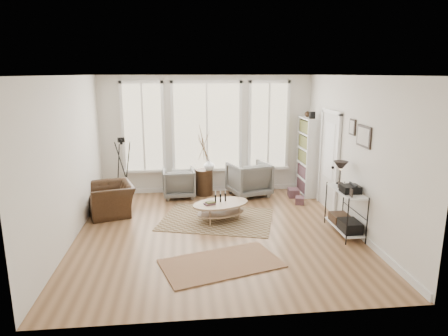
{
  "coord_description": "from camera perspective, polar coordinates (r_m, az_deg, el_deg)",
  "views": [
    {
      "loc": [
        -0.62,
        -7.07,
        2.93
      ],
      "look_at": [
        0.2,
        0.6,
        1.1
      ],
      "focal_mm": 32.0,
      "sensor_mm": 36.0,
      "label": 1
    }
  ],
  "objects": [
    {
      "name": "wall_art",
      "position": [
        7.59,
        18.95,
        4.64
      ],
      "size": [
        0.04,
        0.88,
        0.44
      ],
      "color": "black",
      "rests_on": "ground"
    },
    {
      "name": "tripod_camera",
      "position": [
        9.64,
        -14.23,
        -0.51
      ],
      "size": [
        0.53,
        0.53,
        1.5
      ],
      "color": "black",
      "rests_on": "ground"
    },
    {
      "name": "rug_runner",
      "position": [
        6.48,
        -0.39,
        -13.43
      ],
      "size": [
        2.05,
        1.51,
        0.01
      ],
      "primitive_type": "cube",
      "rotation": [
        0.0,
        0.0,
        0.3
      ],
      "color": "brown",
      "rests_on": "ground"
    },
    {
      "name": "room",
      "position": [
        7.28,
        -0.93,
        1.42
      ],
      "size": [
        5.5,
        5.54,
        2.9
      ],
      "color": "#956C46",
      "rests_on": "ground"
    },
    {
      "name": "side_table",
      "position": [
        9.73,
        -2.89,
        1.03
      ],
      "size": [
        0.42,
        0.42,
        1.78
      ],
      "color": "#362214",
      "rests_on": "ground"
    },
    {
      "name": "armchair_left",
      "position": [
        9.71,
        -6.48,
        -2.15
      ],
      "size": [
        0.8,
        0.82,
        0.7
      ],
      "primitive_type": "imported",
      "rotation": [
        0.0,
        0.0,
        3.22
      ],
      "color": "slate",
      "rests_on": "ground"
    },
    {
      "name": "bay_window",
      "position": [
        9.89,
        -2.46,
        5.66
      ],
      "size": [
        4.14,
        0.12,
        2.24
      ],
      "color": "#D5C282",
      "rests_on": "ground"
    },
    {
      "name": "rug_main",
      "position": [
        8.3,
        -1.0,
        -7.29
      ],
      "size": [
        2.58,
        2.2,
        0.01
      ],
      "primitive_type": "cube",
      "rotation": [
        0.0,
        0.0,
        -0.27
      ],
      "color": "brown",
      "rests_on": "ground"
    },
    {
      "name": "vase",
      "position": [
        9.69,
        -2.15,
        0.47
      ],
      "size": [
        0.32,
        0.32,
        0.27
      ],
      "primitive_type": "imported",
      "rotation": [
        0.0,
        0.0,
        0.25
      ],
      "color": "silver",
      "rests_on": "side_table"
    },
    {
      "name": "coffee_table",
      "position": [
        8.15,
        -0.52,
        -5.54
      ],
      "size": [
        1.37,
        1.12,
        0.54
      ],
      "color": "#A28462",
      "rests_on": "ground"
    },
    {
      "name": "armchair_right",
      "position": [
        9.79,
        3.58,
        -1.57
      ],
      "size": [
        1.12,
        1.14,
        0.83
      ],
      "primitive_type": "imported",
      "rotation": [
        0.0,
        0.0,
        3.44
      ],
      "color": "slate",
      "rests_on": "ground"
    },
    {
      "name": "bookcase",
      "position": [
        9.98,
        11.86,
        1.65
      ],
      "size": [
        0.31,
        0.85,
        2.06
      ],
      "color": "white",
      "rests_on": "ground"
    },
    {
      "name": "book_stack_far",
      "position": [
        9.39,
        10.76,
        -4.56
      ],
      "size": [
        0.26,
        0.3,
        0.16
      ],
      "primitive_type": "cube",
      "rotation": [
        0.0,
        0.0,
        -0.31
      ],
      "color": "brown",
      "rests_on": "ground"
    },
    {
      "name": "accent_chair",
      "position": [
        8.83,
        -15.84,
        -4.3
      ],
      "size": [
        1.24,
        1.16,
        0.66
      ],
      "primitive_type": "imported",
      "rotation": [
        0.0,
        0.0,
        -1.26
      ],
      "color": "#362214",
      "rests_on": "ground"
    },
    {
      "name": "low_shelf",
      "position": [
        7.79,
        16.95,
        -5.34
      ],
      "size": [
        0.38,
        1.08,
        1.3
      ],
      "color": "white",
      "rests_on": "ground"
    },
    {
      "name": "door",
      "position": [
        9.0,
        14.8,
        1.31
      ],
      "size": [
        0.09,
        1.06,
        2.22
      ],
      "color": "silver",
      "rests_on": "ground"
    },
    {
      "name": "book_stack_near",
      "position": [
        9.87,
        9.88,
        -3.51
      ],
      "size": [
        0.27,
        0.33,
        0.2
      ],
      "primitive_type": "cube",
      "rotation": [
        0.0,
        0.0,
        -0.09
      ],
      "color": "brown",
      "rests_on": "ground"
    }
  ]
}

